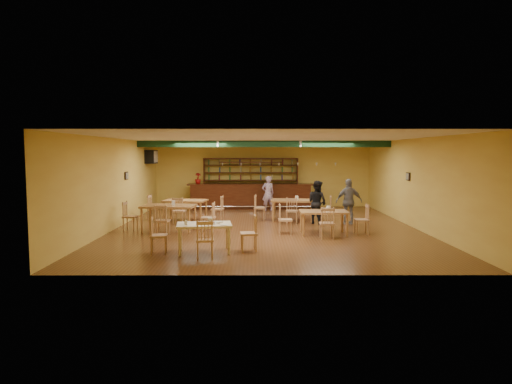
{
  "coord_description": "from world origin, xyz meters",
  "views": [
    {
      "loc": [
        -0.36,
        -15.1,
        2.52
      ],
      "look_at": [
        -0.32,
        0.6,
        1.15
      ],
      "focal_mm": 31.58,
      "sensor_mm": 36.0,
      "label": 1
    }
  ],
  "objects_px": {
    "dining_table_d": "(323,223)",
    "patron_bar": "(268,193)",
    "dining_table_a": "(185,210)",
    "dining_table_b": "(293,210)",
    "dining_table_c": "(169,218)",
    "near_table": "(204,238)",
    "bar_counter": "(251,196)",
    "patron_right_a": "(317,202)"
  },
  "relations": [
    {
      "from": "near_table",
      "to": "patron_bar",
      "type": "relative_size",
      "value": 0.9
    },
    {
      "from": "bar_counter",
      "to": "dining_table_d",
      "type": "xyz_separation_m",
      "value": [
        2.32,
        -6.47,
        -0.2
      ]
    },
    {
      "from": "dining_table_b",
      "to": "dining_table_a",
      "type": "bearing_deg",
      "value": -172.71
    },
    {
      "from": "dining_table_c",
      "to": "near_table",
      "type": "relative_size",
      "value": 1.23
    },
    {
      "from": "dining_table_d",
      "to": "patron_bar",
      "type": "height_order",
      "value": "patron_bar"
    },
    {
      "from": "dining_table_c",
      "to": "near_table",
      "type": "xyz_separation_m",
      "value": [
        1.49,
        -3.12,
        -0.05
      ]
    },
    {
      "from": "dining_table_a",
      "to": "dining_table_b",
      "type": "relative_size",
      "value": 0.99
    },
    {
      "from": "near_table",
      "to": "patron_bar",
      "type": "bearing_deg",
      "value": 69.94
    },
    {
      "from": "dining_table_c",
      "to": "patron_right_a",
      "type": "height_order",
      "value": "patron_right_a"
    },
    {
      "from": "dining_table_a",
      "to": "dining_table_d",
      "type": "height_order",
      "value": "dining_table_a"
    },
    {
      "from": "dining_table_b",
      "to": "near_table",
      "type": "relative_size",
      "value": 1.14
    },
    {
      "from": "dining_table_a",
      "to": "dining_table_c",
      "type": "relative_size",
      "value": 0.92
    },
    {
      "from": "near_table",
      "to": "patron_right_a",
      "type": "height_order",
      "value": "patron_right_a"
    },
    {
      "from": "dining_table_a",
      "to": "patron_bar",
      "type": "distance_m",
      "value": 4.24
    },
    {
      "from": "bar_counter",
      "to": "patron_right_a",
      "type": "bearing_deg",
      "value": -61.41
    },
    {
      "from": "dining_table_a",
      "to": "dining_table_d",
      "type": "bearing_deg",
      "value": -22.28
    },
    {
      "from": "bar_counter",
      "to": "dining_table_d",
      "type": "bearing_deg",
      "value": -70.31
    },
    {
      "from": "patron_bar",
      "to": "bar_counter",
      "type": "bearing_deg",
      "value": -65.3
    },
    {
      "from": "bar_counter",
      "to": "patron_right_a",
      "type": "xyz_separation_m",
      "value": [
        2.4,
        -4.41,
        0.21
      ]
    },
    {
      "from": "dining_table_a",
      "to": "dining_table_d",
      "type": "xyz_separation_m",
      "value": [
        4.71,
        -2.84,
        -0.02
      ]
    },
    {
      "from": "dining_table_d",
      "to": "near_table",
      "type": "bearing_deg",
      "value": -143.31
    },
    {
      "from": "bar_counter",
      "to": "patron_bar",
      "type": "height_order",
      "value": "patron_bar"
    },
    {
      "from": "bar_counter",
      "to": "near_table",
      "type": "relative_size",
      "value": 4.13
    },
    {
      "from": "dining_table_a",
      "to": "dining_table_b",
      "type": "xyz_separation_m",
      "value": [
        4.0,
        0.03,
        0.0
      ]
    },
    {
      "from": "bar_counter",
      "to": "dining_table_d",
      "type": "relative_size",
      "value": 3.85
    },
    {
      "from": "dining_table_b",
      "to": "patron_bar",
      "type": "relative_size",
      "value": 1.03
    },
    {
      "from": "near_table",
      "to": "patron_right_a",
      "type": "relative_size",
      "value": 0.89
    },
    {
      "from": "patron_bar",
      "to": "dining_table_a",
      "type": "bearing_deg",
      "value": 23.73
    },
    {
      "from": "dining_table_c",
      "to": "patron_bar",
      "type": "xyz_separation_m",
      "value": [
        3.34,
        5.04,
        0.34
      ]
    },
    {
      "from": "dining_table_b",
      "to": "dining_table_d",
      "type": "height_order",
      "value": "dining_table_b"
    },
    {
      "from": "dining_table_c",
      "to": "dining_table_d",
      "type": "distance_m",
      "value": 4.94
    },
    {
      "from": "dining_table_b",
      "to": "patron_bar",
      "type": "height_order",
      "value": "patron_bar"
    },
    {
      "from": "dining_table_b",
      "to": "patron_right_a",
      "type": "bearing_deg",
      "value": -38.11
    },
    {
      "from": "bar_counter",
      "to": "dining_table_d",
      "type": "height_order",
      "value": "bar_counter"
    },
    {
      "from": "dining_table_a",
      "to": "dining_table_c",
      "type": "height_order",
      "value": "dining_table_c"
    },
    {
      "from": "dining_table_d",
      "to": "patron_bar",
      "type": "xyz_separation_m",
      "value": [
        -1.56,
        5.65,
        0.39
      ]
    },
    {
      "from": "dining_table_d",
      "to": "near_table",
      "type": "xyz_separation_m",
      "value": [
        -3.41,
        -2.51,
        -0.0
      ]
    },
    {
      "from": "dining_table_b",
      "to": "dining_table_c",
      "type": "height_order",
      "value": "dining_table_c"
    },
    {
      "from": "patron_right_a",
      "to": "bar_counter",
      "type": "bearing_deg",
      "value": -11.44
    },
    {
      "from": "dining_table_b",
      "to": "patron_bar",
      "type": "distance_m",
      "value": 2.93
    },
    {
      "from": "near_table",
      "to": "dining_table_d",
      "type": "bearing_deg",
      "value": 29.06
    },
    {
      "from": "dining_table_a",
      "to": "dining_table_b",
      "type": "height_order",
      "value": "dining_table_b"
    }
  ]
}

